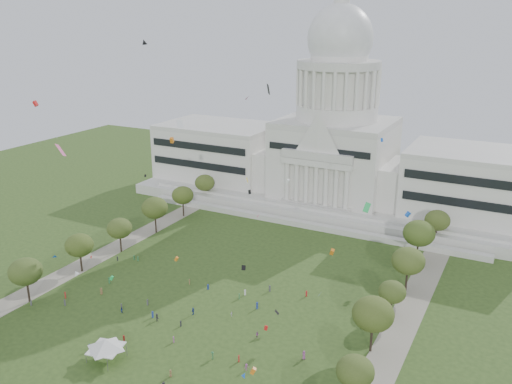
# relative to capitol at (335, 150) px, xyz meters

# --- Properties ---
(ground) EXTENTS (400.00, 400.00, 0.00)m
(ground) POSITION_rel_capitol_xyz_m (0.00, -113.59, -22.30)
(ground) COLOR #2F481B
(ground) RESTS_ON ground
(capitol) EXTENTS (160.00, 64.50, 91.30)m
(capitol) POSITION_rel_capitol_xyz_m (0.00, 0.00, 0.00)
(capitol) COLOR beige
(capitol) RESTS_ON ground
(path_left) EXTENTS (8.00, 160.00, 0.04)m
(path_left) POSITION_rel_capitol_xyz_m (-48.00, -83.59, -22.28)
(path_left) COLOR gray
(path_left) RESTS_ON ground
(path_right) EXTENTS (8.00, 160.00, 0.04)m
(path_right) POSITION_rel_capitol_xyz_m (48.00, -83.59, -22.28)
(path_right) COLOR gray
(path_right) RESTS_ON ground
(row_tree_l_1) EXTENTS (8.86, 8.86, 12.59)m
(row_tree_l_1) POSITION_rel_capitol_xyz_m (-44.07, -116.55, -13.34)
(row_tree_l_1) COLOR black
(row_tree_l_1) RESTS_ON ground
(row_tree_r_1) EXTENTS (7.58, 7.58, 10.78)m
(row_tree_r_1) POSITION_rel_capitol_xyz_m (46.22, -115.34, -14.64)
(row_tree_r_1) COLOR black
(row_tree_r_1) RESTS_ON ground
(row_tree_l_2) EXTENTS (8.42, 8.42, 11.97)m
(row_tree_l_2) POSITION_rel_capitol_xyz_m (-45.04, -96.29, -13.79)
(row_tree_l_2) COLOR black
(row_tree_l_2) RESTS_ON ground
(row_tree_r_2) EXTENTS (9.55, 9.55, 13.58)m
(row_tree_r_2) POSITION_rel_capitol_xyz_m (44.17, -96.15, -12.64)
(row_tree_r_2) COLOR black
(row_tree_r_2) RESTS_ON ground
(row_tree_l_3) EXTENTS (8.12, 8.12, 11.55)m
(row_tree_l_3) POSITION_rel_capitol_xyz_m (-44.09, -79.67, -14.09)
(row_tree_l_3) COLOR black
(row_tree_l_3) RESTS_ON ground
(row_tree_r_3) EXTENTS (7.01, 7.01, 9.98)m
(row_tree_r_3) POSITION_rel_capitol_xyz_m (44.40, -79.10, -15.21)
(row_tree_r_3) COLOR black
(row_tree_r_3) RESTS_ON ground
(row_tree_l_4) EXTENTS (9.29, 9.29, 13.21)m
(row_tree_l_4) POSITION_rel_capitol_xyz_m (-44.08, -61.17, -12.90)
(row_tree_l_4) COLOR black
(row_tree_l_4) RESTS_ON ground
(row_tree_r_4) EXTENTS (9.19, 9.19, 13.06)m
(row_tree_r_4) POSITION_rel_capitol_xyz_m (44.76, -63.55, -13.01)
(row_tree_r_4) COLOR black
(row_tree_r_4) RESTS_ON ground
(row_tree_l_5) EXTENTS (8.33, 8.33, 11.85)m
(row_tree_l_5) POSITION_rel_capitol_xyz_m (-45.22, -42.58, -13.88)
(row_tree_l_5) COLOR black
(row_tree_l_5) RESTS_ON ground
(row_tree_r_5) EXTENTS (9.82, 9.82, 13.96)m
(row_tree_r_5) POSITION_rel_capitol_xyz_m (43.49, -43.40, -12.37)
(row_tree_r_5) COLOR black
(row_tree_r_5) RESTS_ON ground
(row_tree_l_6) EXTENTS (8.19, 8.19, 11.64)m
(row_tree_l_6) POSITION_rel_capitol_xyz_m (-46.87, -24.45, -14.02)
(row_tree_l_6) COLOR black
(row_tree_l_6) RESTS_ON ground
(row_tree_r_6) EXTENTS (8.42, 8.42, 11.97)m
(row_tree_r_6) POSITION_rel_capitol_xyz_m (45.96, -25.46, -13.79)
(row_tree_r_6) COLOR black
(row_tree_r_6) RESTS_ON ground
(event_tent) EXTENTS (11.27, 11.27, 5.25)m
(event_tent) POSITION_rel_capitol_xyz_m (-7.40, -126.77, -18.23)
(event_tent) COLOR #4C4C4C
(event_tent) RESTS_ON ground
(person_0) EXTENTS (1.19, 1.08, 2.05)m
(person_0) POSITION_rel_capitol_xyz_m (31.73, -106.04, -21.27)
(person_0) COLOR #994C8C
(person_0) RESTS_ON ground
(person_2) EXTENTS (0.94, 0.89, 1.66)m
(person_2) POSITION_rel_capitol_xyz_m (18.61, -103.49, -21.46)
(person_2) COLOR #994C8C
(person_2) RESTS_ON ground
(person_3) EXTENTS (1.17, 1.42, 1.95)m
(person_3) POSITION_rel_capitol_xyz_m (13.54, -115.66, -21.32)
(person_3) COLOR #33723F
(person_3) RESTS_ON ground
(person_4) EXTENTS (0.72, 1.23, 2.03)m
(person_4) POSITION_rel_capitol_xyz_m (-1.07, -101.65, -21.28)
(person_4) COLOR navy
(person_4) RESTS_ON ground
(person_5) EXTENTS (1.96, 1.77, 2.05)m
(person_5) POSITION_rel_capitol_xyz_m (-7.48, -108.42, -21.27)
(person_5) COLOR #4C4C51
(person_5) RESTS_ON ground
(person_6) EXTENTS (0.80, 0.96, 1.67)m
(person_6) POSITION_rel_capitol_xyz_m (8.90, -125.10, -21.46)
(person_6) COLOR olive
(person_6) RESTS_ON ground
(person_7) EXTENTS (0.72, 0.58, 1.75)m
(person_7) POSITION_rel_capitol_xyz_m (-13.31, -125.96, -21.42)
(person_7) COLOR navy
(person_7) RESTS_ON ground
(person_8) EXTENTS (0.75, 0.50, 1.48)m
(person_8) POSITION_rel_capitol_xyz_m (-18.12, -109.43, -21.56)
(person_8) COLOR navy
(person_8) RESTS_ON ground
(person_9) EXTENTS (1.02, 1.18, 1.63)m
(person_9) POSITION_rel_capitol_xyz_m (22.22, -115.67, -21.48)
(person_9) COLOR #994C8C
(person_9) RESTS_ON ground
(person_10) EXTENTS (0.66, 0.88, 1.33)m
(person_10) POSITION_rel_capitol_xyz_m (8.18, -97.79, -21.63)
(person_10) COLOR silver
(person_10) RESTS_ON ground
(distant_crowd) EXTENTS (63.71, 40.43, 1.92)m
(distant_crowd) POSITION_rel_capitol_xyz_m (-12.49, -98.49, -21.46)
(distant_crowd) COLOR #4C4C51
(distant_crowd) RESTS_ON ground
(kite_swarm) EXTENTS (93.75, 108.58, 65.16)m
(kite_swarm) POSITION_rel_capitol_xyz_m (6.53, -102.32, 6.78)
(kite_swarm) COLOR blue
(kite_swarm) RESTS_ON ground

